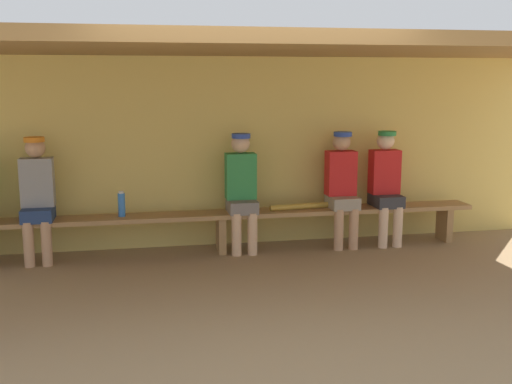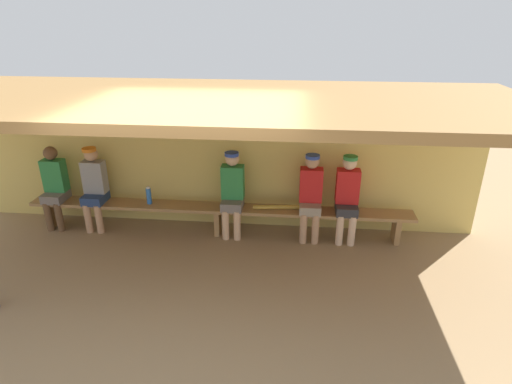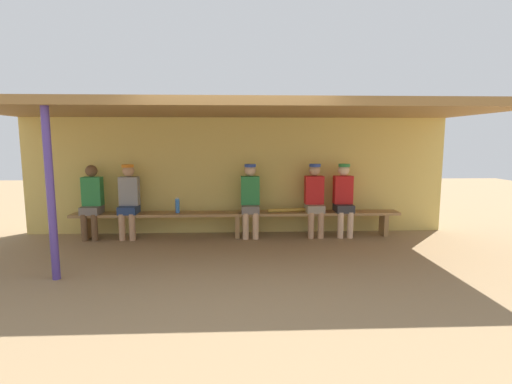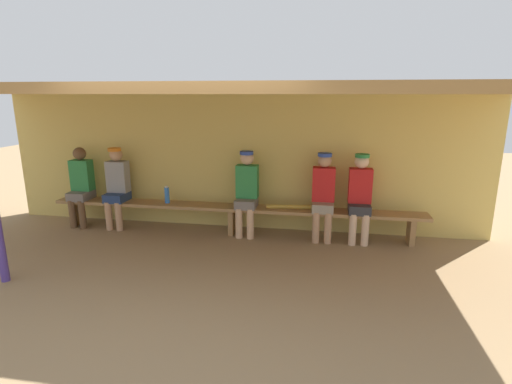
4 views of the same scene
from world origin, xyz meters
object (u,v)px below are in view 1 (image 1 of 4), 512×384
(bench, at_px, (221,219))
(baseball_bat, at_px, (301,206))
(player_with_sunglasses, at_px, (37,194))
(water_bottle_clear, at_px, (122,204))
(player_shirtless_tan, at_px, (241,187))
(player_in_blue, at_px, (386,182))
(player_near_post, at_px, (342,183))

(bench, relative_size, baseball_bat, 7.88)
(player_with_sunglasses, xyz_separation_m, water_bottle_clear, (0.87, 0.00, -0.15))
(bench, xyz_separation_m, player_with_sunglasses, (-1.96, 0.00, 0.36))
(player_with_sunglasses, relative_size, baseball_bat, 1.77)
(player_shirtless_tan, bearing_deg, player_with_sunglasses, 180.00)
(player_in_blue, relative_size, baseball_bat, 1.77)
(player_near_post, xyz_separation_m, water_bottle_clear, (-2.52, 0.00, -0.15))
(player_with_sunglasses, height_order, water_bottle_clear, player_with_sunglasses)
(player_in_blue, bearing_deg, player_shirtless_tan, 180.00)
(bench, bearing_deg, player_with_sunglasses, 179.90)
(player_near_post, bearing_deg, baseball_bat, -179.58)
(water_bottle_clear, bearing_deg, bench, -0.36)
(player_with_sunglasses, distance_m, water_bottle_clear, 0.88)
(player_in_blue, distance_m, water_bottle_clear, 3.07)
(player_near_post, relative_size, baseball_bat, 1.77)
(bench, height_order, player_shirtless_tan, player_shirtless_tan)
(water_bottle_clear, height_order, baseball_bat, water_bottle_clear)
(bench, distance_m, player_shirtless_tan, 0.43)
(bench, bearing_deg, player_in_blue, 0.10)
(player_shirtless_tan, xyz_separation_m, water_bottle_clear, (-1.33, 0.00, -0.15))
(player_near_post, distance_m, player_in_blue, 0.54)
(player_shirtless_tan, bearing_deg, player_near_post, 0.00)
(player_with_sunglasses, xyz_separation_m, baseball_bat, (2.90, -0.00, -0.25))
(bench, relative_size, player_with_sunglasses, 4.46)
(player_shirtless_tan, distance_m, player_in_blue, 1.73)
(water_bottle_clear, bearing_deg, player_in_blue, -0.06)
(baseball_bat, bearing_deg, bench, 173.70)
(bench, bearing_deg, water_bottle_clear, 179.64)
(player_shirtless_tan, bearing_deg, bench, -179.15)
(water_bottle_clear, bearing_deg, baseball_bat, -0.20)
(player_near_post, xyz_separation_m, player_in_blue, (0.54, 0.00, 0.00))
(player_with_sunglasses, distance_m, player_shirtless_tan, 2.20)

